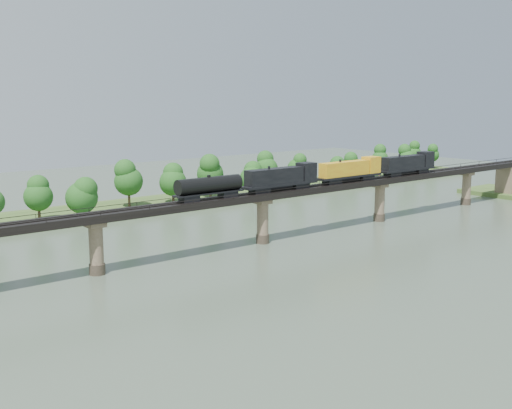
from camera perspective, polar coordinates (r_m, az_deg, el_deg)
ground at (r=123.47m, az=9.58°, el=-5.87°), size 400.00×400.00×0.00m
far_bank at (r=188.81m, az=-10.16°, el=-0.18°), size 300.00×24.00×1.60m
bridge at (r=143.12m, az=0.59°, el=-1.31°), size 236.00×30.00×11.50m
bridge_superstructure at (r=142.03m, az=0.60°, el=1.19°), size 220.00×4.90×0.75m
far_treeline at (r=179.85m, az=-11.83°, el=1.86°), size 289.06×17.54×13.60m
freight_train at (r=155.53m, az=6.42°, el=2.80°), size 83.82×3.27×5.77m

